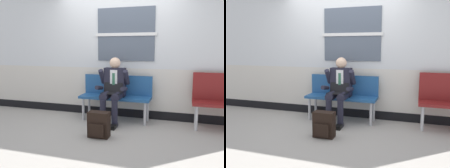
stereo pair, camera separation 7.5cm
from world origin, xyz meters
The scene contains 5 objects.
ground_plane centered at (0.00, 0.00, 0.00)m, with size 18.00×18.00×0.00m, color #9E9991.
station_wall centered at (0.00, 0.63, 1.48)m, with size 6.43×0.17×2.99m.
bench_with_person centered at (0.00, 0.35, 0.52)m, with size 1.38×0.42×0.87m.
person_seated centered at (0.00, 0.15, 0.66)m, with size 0.57×0.70×1.23m.
backpack centered at (0.01, -0.67, 0.20)m, with size 0.34×0.21×0.41m.
Camera 1 is at (1.30, -4.08, 1.41)m, focal length 38.36 mm.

